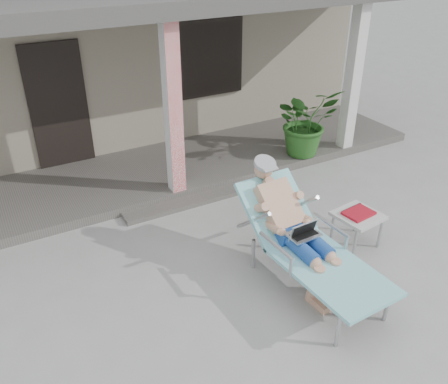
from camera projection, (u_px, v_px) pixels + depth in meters
ground at (247, 270)px, 6.05m from camera, size 60.00×60.00×0.00m
house at (91, 41)px, 10.17m from camera, size 10.40×5.40×3.30m
porch_deck at (158, 172)px, 8.30m from camera, size 10.00×2.00×0.15m
porch_overhang at (146, 8)px, 6.92m from camera, size 10.00×2.30×2.85m
porch_step at (185, 203)px, 7.44m from camera, size 2.00×0.30×0.07m
lounger at (302, 217)px, 5.50m from camera, size 0.91×2.23×1.43m
side_table at (358, 217)px, 6.36m from camera, size 0.62×0.62×0.50m
potted_palm at (306, 121)px, 8.50m from camera, size 1.19×1.05×1.25m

